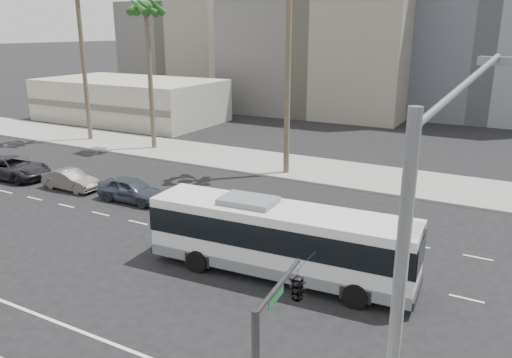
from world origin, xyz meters
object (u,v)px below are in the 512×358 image
Objects in this scene: city_bus at (280,238)px; car_c at (12,168)px; car_b at (71,180)px; traffic_signal at (294,292)px; palm_mid at (146,10)px; streetlight_corner at (407,334)px; car_a at (131,190)px.

city_bus is 2.06× the size of car_c.
car_b is 26.44m from traffic_signal.
traffic_signal is at bearing -44.27° from palm_mid.
traffic_signal is 0.38× the size of palm_mid.
car_b is (-18.53, 4.44, -1.14)m from city_bus.
traffic_signal is (22.92, -12.66, 3.64)m from car_b.
traffic_signal is (4.39, -8.21, 2.51)m from city_bus.
car_b is 6.04m from car_c.
city_bus is 29.39m from palm_mid.
traffic_signal is (-3.37, 2.78, -1.50)m from streetlight_corner.
palm_mid reaches higher than car_c.
car_b is 0.72× the size of car_c.
car_a is at bearing -94.34° from car_c.
car_a is at bearing 138.48° from traffic_signal.
car_c is (-11.54, -0.30, 0.03)m from car_a.
car_a is 26.47m from streetlight_corner.
car_a is (-13.03, 4.59, -1.04)m from city_bus.
streetlight_corner reaches higher than traffic_signal.
car_a is at bearing 157.07° from city_bus.
car_a is 0.79× the size of car_c.
traffic_signal is 37.04m from palm_mid.
city_bus is at bearing -104.10° from car_b.
traffic_signal is at bearing -119.53° from car_b.
traffic_signal is (17.42, -12.81, 3.55)m from car_a.
car_b is at bearing 90.42° from car_a.
city_bus is 24.96m from car_c.
city_bus reaches higher than car_a.
city_bus is 13.86m from car_a.
car_c is 1.15× the size of traffic_signal.
streetlight_corner reaches higher than car_b.
palm_mid is at bearing 138.11° from city_bus.
palm_mid reaches higher than car_b.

